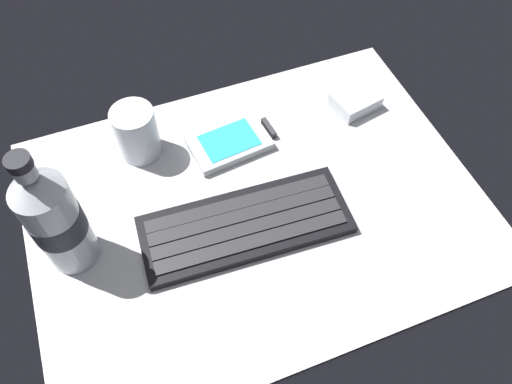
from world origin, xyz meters
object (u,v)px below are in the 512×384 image
object	(u,v)px
water_bottle	(54,219)
keyboard	(245,224)
juice_cup	(137,134)
charger_block	(355,101)
handheld_device	(233,142)

from	to	relation	value
water_bottle	keyboard	bearing A→B (deg)	-11.16
juice_cup	charger_block	bearing A→B (deg)	-5.55
juice_cup	charger_block	size ratio (longest dim) A/B	1.21
keyboard	charger_block	xyz separation A→B (cm)	(24.96, 15.30, 0.39)
handheld_device	juice_cup	world-z (taller)	juice_cup
handheld_device	water_bottle	world-z (taller)	water_bottle
handheld_device	water_bottle	distance (cm)	29.38
keyboard	juice_cup	bearing A→B (deg)	118.65
juice_cup	water_bottle	distance (cm)	19.66
handheld_device	juice_cup	bearing A→B (deg)	163.59
juice_cup	water_bottle	bearing A→B (deg)	-131.51
juice_cup	charger_block	xyz separation A→B (cm)	(35.19, -3.42, -2.71)
charger_block	handheld_device	bearing A→B (deg)	-178.36
keyboard	handheld_device	distance (cm)	15.09
keyboard	water_bottle	world-z (taller)	water_bottle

